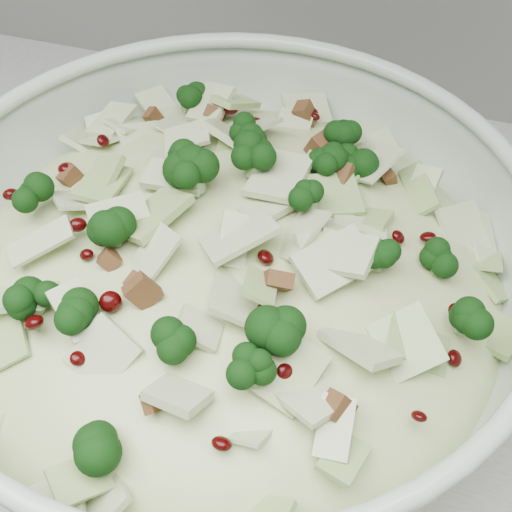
{
  "coord_description": "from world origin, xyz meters",
  "views": [
    {
      "loc": [
        0.35,
        1.31,
        1.38
      ],
      "look_at": [
        0.26,
        1.61,
        1.02
      ],
      "focal_mm": 50.0,
      "sensor_mm": 36.0,
      "label": 1
    }
  ],
  "objects": [
    {
      "name": "mixing_bowl",
      "position": [
        0.24,
        1.6,
        0.99
      ],
      "size": [
        0.52,
        0.52,
        0.17
      ],
      "rotation": [
        0.0,
        0.0,
        -0.3
      ],
      "color": "#AEBFAE",
      "rests_on": "counter"
    },
    {
      "name": "counter",
      "position": [
        0.0,
        1.7,
        0.45
      ],
      "size": [
        3.6,
        0.6,
        0.9
      ],
      "primitive_type": "cube",
      "color": "silver",
      "rests_on": "floor"
    },
    {
      "name": "salad",
      "position": [
        0.24,
        1.6,
        1.01
      ],
      "size": [
        0.53,
        0.53,
        0.17
      ],
      "rotation": [
        0.0,
        0.0,
        -0.57
      ],
      "color": "#BCCE8D",
      "rests_on": "mixing_bowl"
    }
  ]
}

